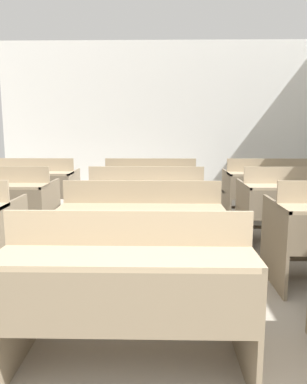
{
  "coord_description": "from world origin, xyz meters",
  "views": [
    {
      "loc": [
        0.05,
        -0.61,
        1.35
      ],
      "look_at": [
        -0.03,
        2.7,
        0.79
      ],
      "focal_mm": 35.0,
      "sensor_mm": 36.0,
      "label": 1
    }
  ],
  "objects_px": {
    "bench_front_center": "(129,288)",
    "bench_back_right": "(271,188)",
    "bench_third_center": "(146,204)",
    "bench_back_center": "(151,188)",
    "bench_back_left": "(30,187)",
    "bench_third_right": "(300,204)",
    "bench_second_center": "(142,231)"
  },
  "relations": [
    {
      "from": "bench_front_center",
      "to": "bench_back_right",
      "type": "relative_size",
      "value": 1.0
    },
    {
      "from": "bench_back_left",
      "to": "bench_second_center",
      "type": "bearing_deg",
      "value": -52.77
    },
    {
      "from": "bench_third_center",
      "to": "bench_back_center",
      "type": "bearing_deg",
      "value": 89.28
    },
    {
      "from": "bench_back_center",
      "to": "bench_third_center",
      "type": "bearing_deg",
      "value": -90.72
    },
    {
      "from": "bench_front_center",
      "to": "bench_back_center",
      "type": "height_order",
      "value": "same"
    },
    {
      "from": "bench_back_left",
      "to": "bench_front_center",
      "type": "bearing_deg",
      "value": -63.18
    },
    {
      "from": "bench_third_center",
      "to": "bench_back_left",
      "type": "height_order",
      "value": "same"
    },
    {
      "from": "bench_third_right",
      "to": "bench_back_center",
      "type": "xyz_separation_m",
      "value": [
        -1.76,
        1.18,
        0.0
      ]
    },
    {
      "from": "bench_third_center",
      "to": "bench_back_center",
      "type": "xyz_separation_m",
      "value": [
        0.01,
        1.18,
        0.0
      ]
    },
    {
      "from": "bench_back_right",
      "to": "bench_second_center",
      "type": "bearing_deg",
      "value": -127.01
    },
    {
      "from": "bench_front_center",
      "to": "bench_back_right",
      "type": "distance_m",
      "value": 3.94
    },
    {
      "from": "bench_back_right",
      "to": "bench_third_right",
      "type": "bearing_deg",
      "value": -90.51
    },
    {
      "from": "bench_front_center",
      "to": "bench_back_right",
      "type": "xyz_separation_m",
      "value": [
        1.79,
        3.51,
        0.0
      ]
    },
    {
      "from": "bench_front_center",
      "to": "bench_third_right",
      "type": "height_order",
      "value": "same"
    },
    {
      "from": "bench_front_center",
      "to": "bench_back_center",
      "type": "relative_size",
      "value": 1.0
    },
    {
      "from": "bench_front_center",
      "to": "bench_third_center",
      "type": "relative_size",
      "value": 1.0
    },
    {
      "from": "bench_third_right",
      "to": "bench_back_left",
      "type": "height_order",
      "value": "same"
    },
    {
      "from": "bench_second_center",
      "to": "bench_back_center",
      "type": "bearing_deg",
      "value": 89.95
    },
    {
      "from": "bench_third_center",
      "to": "bench_third_right",
      "type": "bearing_deg",
      "value": -0.03
    },
    {
      "from": "bench_third_right",
      "to": "bench_back_right",
      "type": "relative_size",
      "value": 1.0
    },
    {
      "from": "bench_second_center",
      "to": "bench_back_left",
      "type": "bearing_deg",
      "value": 127.23
    },
    {
      "from": "bench_back_right",
      "to": "bench_third_center",
      "type": "bearing_deg",
      "value": -146.57
    },
    {
      "from": "bench_third_center",
      "to": "bench_back_left",
      "type": "relative_size",
      "value": 1.0
    },
    {
      "from": "bench_back_left",
      "to": "bench_back_right",
      "type": "height_order",
      "value": "same"
    },
    {
      "from": "bench_back_left",
      "to": "bench_back_center",
      "type": "relative_size",
      "value": 1.0
    },
    {
      "from": "bench_second_center",
      "to": "bench_third_center",
      "type": "bearing_deg",
      "value": 90.63
    },
    {
      "from": "bench_third_right",
      "to": "bench_back_center",
      "type": "distance_m",
      "value": 2.12
    },
    {
      "from": "bench_back_center",
      "to": "bench_third_right",
      "type": "bearing_deg",
      "value": -33.75
    },
    {
      "from": "bench_third_right",
      "to": "bench_front_center",
      "type": "bearing_deg",
      "value": -127.4
    },
    {
      "from": "bench_third_right",
      "to": "bench_back_left",
      "type": "bearing_deg",
      "value": 161.64
    },
    {
      "from": "bench_back_center",
      "to": "bench_front_center",
      "type": "bearing_deg",
      "value": -90.27
    },
    {
      "from": "bench_third_center",
      "to": "bench_back_left",
      "type": "bearing_deg",
      "value": 146.42
    }
  ]
}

